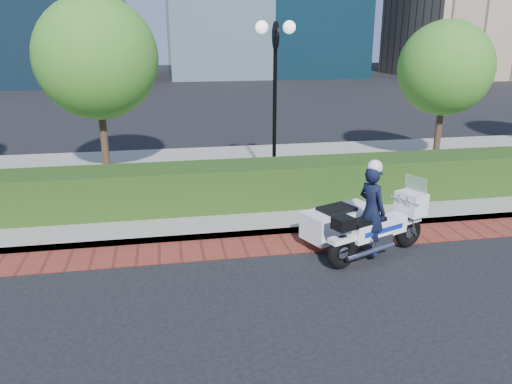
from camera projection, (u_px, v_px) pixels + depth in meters
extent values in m
plane|color=black|center=(282.00, 280.00, 8.60)|extent=(120.00, 120.00, 0.00)
cube|color=maroon|center=(265.00, 245.00, 10.00)|extent=(60.00, 1.00, 0.01)
cube|color=gray|center=(233.00, 180.00, 14.19)|extent=(60.00, 8.00, 0.15)
cube|color=#153311|center=(247.00, 185.00, 11.77)|extent=(18.00, 1.20, 1.00)
cylinder|color=black|center=(274.00, 178.00, 13.55)|extent=(0.30, 0.30, 0.30)
cylinder|color=black|center=(275.00, 110.00, 12.98)|extent=(0.10, 0.10, 3.70)
cylinder|color=black|center=(275.00, 36.00, 12.41)|extent=(0.04, 0.70, 0.70)
sphere|color=white|center=(262.00, 27.00, 12.29)|extent=(0.32, 0.32, 0.32)
sphere|color=white|center=(289.00, 27.00, 12.41)|extent=(0.32, 0.32, 0.32)
cylinder|color=#332319|center=(104.00, 141.00, 13.70)|extent=(0.20, 0.20, 2.17)
sphere|color=#24721C|center=(96.00, 58.00, 13.02)|extent=(3.20, 3.20, 3.20)
cylinder|color=#332319|center=(438.00, 132.00, 15.47)|extent=(0.20, 0.20, 1.92)
sphere|color=#24721C|center=(445.00, 68.00, 14.87)|extent=(2.80, 2.80, 2.80)
torus|color=black|center=(342.00, 252.00, 8.95)|extent=(0.67, 0.42, 0.64)
torus|color=black|center=(408.00, 232.00, 9.85)|extent=(0.67, 0.42, 0.64)
cube|color=white|center=(378.00, 228.00, 9.31)|extent=(1.28, 0.77, 0.33)
cube|color=silver|center=(375.00, 240.00, 9.36)|extent=(0.64, 0.56, 0.27)
cube|color=white|center=(411.00, 203.00, 9.67)|extent=(0.56, 0.64, 0.44)
cube|color=silver|center=(416.00, 186.00, 9.61)|extent=(0.29, 0.49, 0.39)
cube|color=black|center=(367.00, 221.00, 9.10)|extent=(0.78, 0.55, 0.10)
cube|color=black|center=(343.00, 223.00, 8.78)|extent=(0.43, 0.42, 0.21)
cube|color=white|center=(340.00, 222.00, 9.91)|extent=(1.65, 1.20, 0.53)
cube|color=black|center=(337.00, 209.00, 9.77)|extent=(0.81, 0.71, 0.08)
torus|color=black|center=(320.00, 227.00, 10.30)|extent=(0.51, 0.33, 0.48)
imported|color=black|center=(372.00, 210.00, 9.10)|extent=(0.60, 0.72, 1.67)
sphere|color=white|center=(375.00, 167.00, 8.85)|extent=(0.27, 0.27, 0.27)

